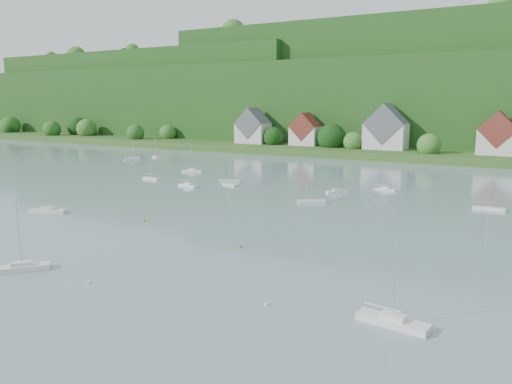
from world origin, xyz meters
TOP-DOWN VIEW (x-y plane):
  - far_shore_strip at (0.00, 200.00)m, footprint 600.00×60.00m
  - forested_ridge at (0.39, 268.57)m, footprint 620.00×181.22m
  - village_building_0 at (-55.00, 187.00)m, footprint 14.00×10.40m
  - village_building_1 at (-30.00, 189.00)m, footprint 12.00×9.36m
  - village_building_2 at (5.00, 188.00)m, footprint 16.00×11.44m
  - village_building_3 at (45.00, 186.00)m, footprint 13.00×10.40m
  - near_sailboat_3 at (0.06, 30.41)m, footprint 5.99×6.41m
  - near_sailboat_4 at (45.47, 37.90)m, footprint 7.12×2.77m
  - near_sailboat_6 at (-25.55, 54.31)m, footprint 7.03×4.92m
  - mooring_buoy_1 at (11.07, 31.46)m, footprint 0.44×0.44m
  - mooring_buoy_2 at (19.13, 52.87)m, footprint 0.50×0.50m
  - mooring_buoy_3 at (-4.33, 58.24)m, footprint 0.41×0.41m
  - mooring_buoy_4 at (32.64, 36.02)m, footprint 0.42×0.42m
  - far_sailboat_cluster at (15.22, 114.42)m, footprint 192.23×58.87m

SIDE VIEW (x-z plane):
  - mooring_buoy_1 at x=11.07m, z-range -0.22..0.22m
  - mooring_buoy_2 at x=19.13m, z-range -0.25..0.25m
  - mooring_buoy_3 at x=-4.33m, z-range -0.20..0.20m
  - mooring_buoy_4 at x=32.64m, z-range -0.21..0.21m
  - far_sailboat_cluster at x=15.22m, z-range -3.98..4.72m
  - near_sailboat_3 at x=0.06m, z-range -4.16..5.10m
  - near_sailboat_6 at x=-25.55m, z-range -4.20..5.14m
  - near_sailboat_4 at x=45.47m, z-range -4.21..5.16m
  - far_shore_strip at x=0.00m, z-range 0.00..3.00m
  - village_building_1 at x=-30.00m, z-range 1.75..15.75m
  - village_building_3 at x=45.00m, z-range 1.68..17.18m
  - village_building_0 at x=-55.00m, z-range 1.51..17.51m
  - village_building_2 at x=5.00m, z-range 1.27..19.27m
  - forested_ridge at x=0.39m, z-range -12.06..57.83m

